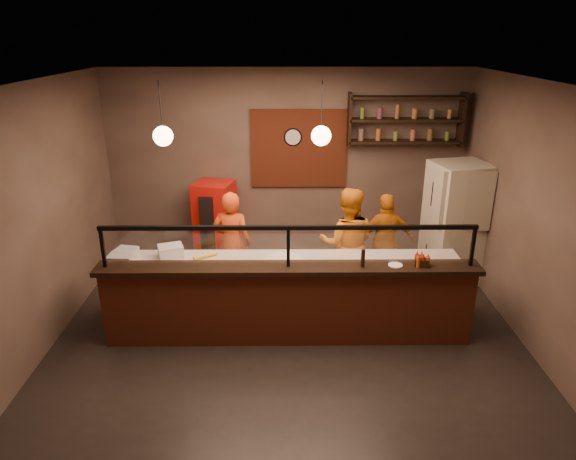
{
  "coord_description": "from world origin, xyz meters",
  "views": [
    {
      "loc": [
        -0.05,
        -5.95,
        3.73
      ],
      "look_at": [
        0.0,
        0.3,
        1.3
      ],
      "focal_mm": 32.0,
      "sensor_mm": 36.0,
      "label": 1
    }
  ],
  "objects_px": {
    "red_cooler": "(215,223)",
    "pepper_mill": "(363,258)",
    "cook_mid": "(347,244)",
    "cook_left": "(232,243)",
    "condiment_caddy": "(422,262)",
    "wall_clock": "(293,137)",
    "cook_right": "(386,242)",
    "fridge": "(455,223)",
    "pizza_dough": "(284,260)"
  },
  "relations": [
    {
      "from": "red_cooler",
      "to": "pepper_mill",
      "type": "bearing_deg",
      "value": -35.0
    },
    {
      "from": "pizza_dough",
      "to": "condiment_caddy",
      "type": "relative_size",
      "value": 3.13
    },
    {
      "from": "cook_left",
      "to": "condiment_caddy",
      "type": "xyz_separation_m",
      "value": [
        2.45,
        -1.36,
        0.31
      ]
    },
    {
      "from": "cook_right",
      "to": "fridge",
      "type": "xyz_separation_m",
      "value": [
        1.11,
        0.25,
        0.2
      ]
    },
    {
      "from": "cook_mid",
      "to": "pepper_mill",
      "type": "relative_size",
      "value": 7.43
    },
    {
      "from": "cook_mid",
      "to": "wall_clock",
      "type": "bearing_deg",
      "value": -57.18
    },
    {
      "from": "fridge",
      "to": "pepper_mill",
      "type": "bearing_deg",
      "value": -146.55
    },
    {
      "from": "red_cooler",
      "to": "cook_mid",
      "type": "bearing_deg",
      "value": -16.38
    },
    {
      "from": "cook_mid",
      "to": "fridge",
      "type": "height_order",
      "value": "fridge"
    },
    {
      "from": "wall_clock",
      "to": "fridge",
      "type": "xyz_separation_m",
      "value": [
        2.5,
        -1.0,
        -1.15
      ]
    },
    {
      "from": "red_cooler",
      "to": "pepper_mill",
      "type": "distance_m",
      "value": 3.29
    },
    {
      "from": "cook_mid",
      "to": "condiment_caddy",
      "type": "xyz_separation_m",
      "value": [
        0.76,
        -1.21,
        0.26
      ]
    },
    {
      "from": "cook_left",
      "to": "condiment_caddy",
      "type": "height_order",
      "value": "cook_left"
    },
    {
      "from": "wall_clock",
      "to": "cook_mid",
      "type": "bearing_deg",
      "value": -63.82
    },
    {
      "from": "wall_clock",
      "to": "red_cooler",
      "type": "height_order",
      "value": "wall_clock"
    },
    {
      "from": "fridge",
      "to": "red_cooler",
      "type": "relative_size",
      "value": 1.34
    },
    {
      "from": "cook_right",
      "to": "condiment_caddy",
      "type": "bearing_deg",
      "value": 88.53
    },
    {
      "from": "cook_left",
      "to": "red_cooler",
      "type": "relative_size",
      "value": 1.12
    },
    {
      "from": "wall_clock",
      "to": "cook_right",
      "type": "height_order",
      "value": "wall_clock"
    },
    {
      "from": "pizza_dough",
      "to": "pepper_mill",
      "type": "height_order",
      "value": "pepper_mill"
    },
    {
      "from": "fridge",
      "to": "pizza_dough",
      "type": "xyz_separation_m",
      "value": [
        -2.65,
        -1.25,
        -0.04
      ]
    },
    {
      "from": "pepper_mill",
      "to": "wall_clock",
      "type": "bearing_deg",
      "value": 105.99
    },
    {
      "from": "cook_right",
      "to": "fridge",
      "type": "relative_size",
      "value": 0.79
    },
    {
      "from": "cook_left",
      "to": "pizza_dough",
      "type": "distance_m",
      "value": 1.15
    },
    {
      "from": "red_cooler",
      "to": "cook_left",
      "type": "bearing_deg",
      "value": -55.98
    },
    {
      "from": "cook_mid",
      "to": "cook_right",
      "type": "distance_m",
      "value": 0.7
    },
    {
      "from": "cook_left",
      "to": "cook_mid",
      "type": "bearing_deg",
      "value": -176.86
    },
    {
      "from": "cook_mid",
      "to": "red_cooler",
      "type": "relative_size",
      "value": 1.19
    },
    {
      "from": "red_cooler",
      "to": "pepper_mill",
      "type": "xyz_separation_m",
      "value": [
        2.11,
        -2.48,
        0.47
      ]
    },
    {
      "from": "pepper_mill",
      "to": "red_cooler",
      "type": "bearing_deg",
      "value": 130.36
    },
    {
      "from": "red_cooler",
      "to": "condiment_caddy",
      "type": "xyz_separation_m",
      "value": [
        2.83,
        -2.45,
        0.4
      ]
    },
    {
      "from": "condiment_caddy",
      "to": "cook_right",
      "type": "bearing_deg",
      "value": 95.14
    },
    {
      "from": "wall_clock",
      "to": "cook_mid",
      "type": "distance_m",
      "value": 2.14
    },
    {
      "from": "cook_mid",
      "to": "red_cooler",
      "type": "bearing_deg",
      "value": -24.38
    },
    {
      "from": "cook_left",
      "to": "pizza_dough",
      "type": "relative_size",
      "value": 2.99
    },
    {
      "from": "fridge",
      "to": "pepper_mill",
      "type": "distance_m",
      "value": 2.48
    },
    {
      "from": "wall_clock",
      "to": "fridge",
      "type": "bearing_deg",
      "value": -21.89
    },
    {
      "from": "cook_mid",
      "to": "pepper_mill",
      "type": "distance_m",
      "value": 1.28
    },
    {
      "from": "wall_clock",
      "to": "red_cooler",
      "type": "distance_m",
      "value": 1.94
    },
    {
      "from": "cook_right",
      "to": "red_cooler",
      "type": "bearing_deg",
      "value": -25.83
    },
    {
      "from": "cook_right",
      "to": "pizza_dough",
      "type": "xyz_separation_m",
      "value": [
        -1.54,
        -1.0,
        0.16
      ]
    },
    {
      "from": "cook_mid",
      "to": "cook_left",
      "type": "bearing_deg",
      "value": 1.53
    },
    {
      "from": "red_cooler",
      "to": "pizza_dough",
      "type": "bearing_deg",
      "value": -44.68
    },
    {
      "from": "cook_mid",
      "to": "cook_right",
      "type": "bearing_deg",
      "value": -147.1
    },
    {
      "from": "wall_clock",
      "to": "condiment_caddy",
      "type": "bearing_deg",
      "value": -61.11
    },
    {
      "from": "wall_clock",
      "to": "condiment_caddy",
      "type": "relative_size",
      "value": 1.77
    },
    {
      "from": "condiment_caddy",
      "to": "pepper_mill",
      "type": "bearing_deg",
      "value": -177.85
    },
    {
      "from": "cook_mid",
      "to": "red_cooler",
      "type": "xyz_separation_m",
      "value": [
        -2.07,
        1.25,
        -0.14
      ]
    },
    {
      "from": "cook_left",
      "to": "pepper_mill",
      "type": "relative_size",
      "value": 7.0
    },
    {
      "from": "wall_clock",
      "to": "cook_right",
      "type": "distance_m",
      "value": 2.31
    }
  ]
}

